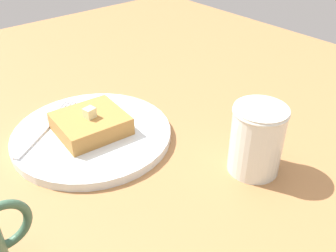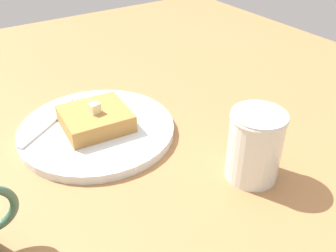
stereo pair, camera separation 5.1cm
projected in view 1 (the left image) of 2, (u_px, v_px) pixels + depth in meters
The scene contains 6 objects.
table_surface at pixel (112, 166), 52.65cm from camera, with size 129.60×129.60×2.41cm, color #A47042.
plate at pixel (92, 134), 55.87cm from camera, with size 23.47×23.47×1.30cm.
toast_slice_center at pixel (91, 123), 54.84cm from camera, with size 9.59×8.92×2.68cm, color #B37C3C.
butter_pat_primary at pixel (90, 113), 53.34cm from camera, with size 1.49×1.35×1.49cm, color beige.
fork at pixel (50, 124), 56.92cm from camera, with size 13.90×10.41×0.36cm.
syrup_jar at pixel (256, 143), 48.08cm from camera, with size 7.02×7.02×9.41cm.
Camera 1 is at (-20.41, -36.32, 34.83)cm, focal length 40.00 mm.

